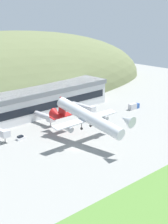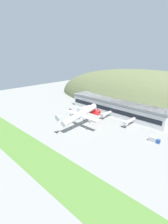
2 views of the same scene
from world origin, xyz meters
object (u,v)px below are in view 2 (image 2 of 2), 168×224
at_px(jetway_1, 106,114).
at_px(traffic_cone_1, 62,111).
at_px(jetway_0, 84,108).
at_px(fuel_truck, 154,140).
at_px(cargo_airplane, 81,114).
at_px(service_car_1, 70,110).
at_px(terminal_building, 116,106).
at_px(service_car_0, 84,114).
at_px(traffic_cone_0, 50,110).
at_px(jetway_2, 129,121).

height_order(jetway_1, traffic_cone_1, jetway_1).
bearing_deg(jetway_0, fuel_truck, -8.40).
bearing_deg(cargo_airplane, jetway_0, 130.82).
height_order(service_car_1, fuel_truck, fuel_truck).
relative_size(cargo_airplane, traffic_cone_1, 79.06).
distance_m(terminal_building, service_car_1, 46.97).
distance_m(jetway_1, service_car_0, 21.39).
bearing_deg(jetway_0, traffic_cone_0, -141.80).
height_order(cargo_airplane, fuel_truck, cargo_airplane).
height_order(jetway_1, cargo_airplane, cargo_airplane).
xyz_separation_m(terminal_building, jetway_0, (-26.30, -17.89, -3.68)).
distance_m(jetway_0, service_car_0, 9.91).
distance_m(jetway_2, fuel_truck, 28.50).
bearing_deg(cargo_airplane, jetway_2, 47.66).
xyz_separation_m(jetway_1, cargo_airplane, (-1.83, -29.87, 6.79)).
bearing_deg(cargo_airplane, traffic_cone_1, 161.06).
height_order(terminal_building, traffic_cone_1, terminal_building).
bearing_deg(service_car_1, jetway_1, 11.05).
height_order(terminal_building, fuel_truck, terminal_building).
distance_m(jetway_1, service_car_1, 40.62).
relative_size(jetway_0, traffic_cone_0, 27.12).
xyz_separation_m(service_car_0, traffic_cone_0, (-34.21, -15.17, -0.40)).
bearing_deg(jetway_2, jetway_1, 177.06).
distance_m(service_car_1, traffic_cone_1, 8.63).
bearing_deg(jetway_2, traffic_cone_0, -164.42).
relative_size(service_car_1, fuel_truck, 0.51).
bearing_deg(terminal_building, service_car_1, -148.57).
relative_size(jetway_0, jetway_2, 1.02).
height_order(terminal_building, jetway_2, terminal_building).
bearing_deg(terminal_building, traffic_cone_0, -143.70).
relative_size(cargo_airplane, service_car_0, 10.07).
distance_m(terminal_building, traffic_cone_0, 67.08).
relative_size(jetway_2, service_car_1, 4.09).
height_order(jetway_1, jetway_2, same).
xyz_separation_m(service_car_1, traffic_cone_0, (-14.10, -15.26, -0.33)).
height_order(jetway_2, service_car_1, jetway_2).
relative_size(cargo_airplane, traffic_cone_0, 79.06).
bearing_deg(fuel_truck, terminal_building, 149.87).
bearing_deg(traffic_cone_0, traffic_cone_1, 32.87).
xyz_separation_m(jetway_2, fuel_truck, (25.96, -11.50, -2.48)).
bearing_deg(jetway_1, cargo_airplane, -93.51).
relative_size(terminal_building, jetway_0, 6.33).
xyz_separation_m(terminal_building, fuel_truck, (50.32, -29.21, -6.17)).
bearing_deg(service_car_0, traffic_cone_1, -160.91).
relative_size(jetway_0, service_car_0, 3.46).
bearing_deg(service_car_1, jetway_2, 5.81).
height_order(fuel_truck, traffic_cone_1, fuel_truck).
xyz_separation_m(jetway_0, service_car_1, (-13.33, -6.33, -3.38)).
relative_size(terminal_building, cargo_airplane, 2.17).
distance_m(jetway_0, fuel_truck, 77.49).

